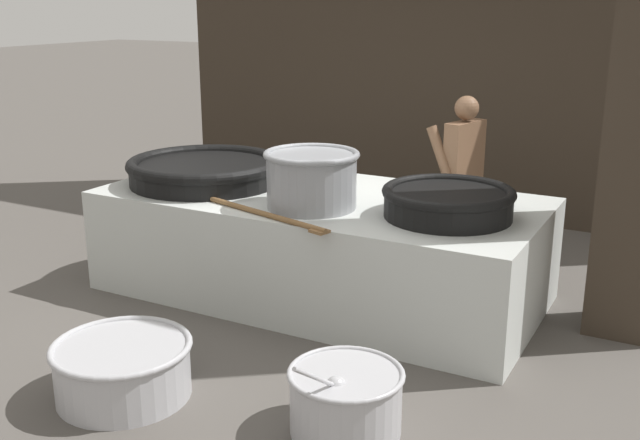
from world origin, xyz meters
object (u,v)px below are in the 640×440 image
Objects in this scene: giant_wok_near at (205,169)px; prep_bowl_meat at (123,367)px; prep_bowl_vegetables at (346,398)px; giant_wok_far at (448,201)px; stock_pot at (312,178)px; cook at (462,175)px.

prep_bowl_meat is at bearing -67.92° from giant_wok_near.
giant_wok_near reaches higher than prep_bowl_vegetables.
prep_bowl_vegetables reaches higher than prep_bowl_meat.
giant_wok_far is 1.11× the size of prep_bowl_vegetables.
giant_wok_near is at bearing 168.15° from stock_pot.
giant_wok_near is 2.86m from prep_bowl_vegetables.
cook is 1.80× the size of prep_bowl_vegetables.
prep_bowl_vegetables is 1.00× the size of prep_bowl_meat.
prep_bowl_vegetables is at bearing 11.68° from prep_bowl_meat.
cook is 1.79× the size of prep_bowl_meat.
giant_wok_near is at bearing 142.49° from prep_bowl_vegetables.
cook is at bearing 72.53° from prep_bowl_meat.
stock_pot is (1.18, -0.25, 0.11)m from giant_wok_near.
giant_wok_far is at bearing 90.14° from prep_bowl_vegetables.
prep_bowl_vegetables is 1.42m from prep_bowl_meat.
cook is at bearing 103.63° from giant_wok_far.
stock_pot is at bearing 125.09° from prep_bowl_vegetables.
giant_wok_far reaches higher than prep_bowl_meat.
cook reaches higher than prep_bowl_vegetables.
giant_wok_near is 2.26m from prep_bowl_meat.
giant_wok_near is 2.30m from cook.
cook is 3.56m from prep_bowl_meat.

